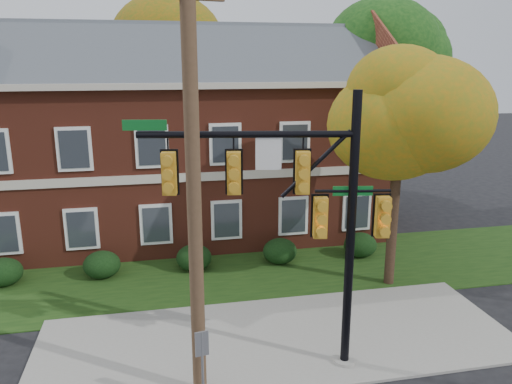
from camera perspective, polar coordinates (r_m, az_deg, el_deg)
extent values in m
plane|color=black|center=(14.63, 3.55, -18.54)|extent=(120.00, 120.00, 0.00)
cube|color=gray|center=(15.43, 2.55, -16.45)|extent=(14.00, 5.00, 0.08)
cube|color=#193811|center=(19.79, -1.03, -9.17)|extent=(30.00, 6.00, 0.04)
cube|color=maroon|center=(24.26, -8.37, 3.76)|extent=(18.00, 8.00, 7.00)
cube|color=beige|center=(23.86, -8.69, 12.33)|extent=(18.80, 8.80, 0.24)
cube|color=beige|center=(20.32, -7.66, 1.68)|extent=(18.00, 0.12, 0.35)
ellipsoid|color=black|center=(20.75, -26.95, -8.18)|extent=(1.40, 1.26, 1.05)
ellipsoid|color=black|center=(20.07, -17.20, -7.94)|extent=(1.40, 1.26, 1.05)
ellipsoid|color=black|center=(20.00, -7.10, -7.46)|extent=(1.40, 1.26, 1.05)
ellipsoid|color=black|center=(20.53, 2.74, -6.76)|extent=(1.40, 1.26, 1.05)
ellipsoid|color=black|center=(21.61, 11.82, -5.95)|extent=(1.40, 1.26, 1.05)
cylinder|color=black|center=(18.57, 15.46, -1.93)|extent=(0.36, 0.36, 5.76)
ellipsoid|color=#B46E0F|center=(17.92, 16.24, 9.18)|extent=(4.25, 4.25, 3.60)
ellipsoid|color=#B46E0F|center=(17.85, 18.76, 10.91)|extent=(3.50, 3.50, 3.00)
cylinder|color=black|center=(28.05, 14.61, 4.94)|extent=(0.36, 0.36, 7.04)
ellipsoid|color=#103C11|center=(27.69, 15.21, 13.95)|extent=(5.95, 5.95, 5.04)
ellipsoid|color=#103C11|center=(27.63, 17.47, 15.04)|extent=(4.90, 4.90, 4.20)
cylinder|color=black|center=(32.16, -7.49, 7.04)|extent=(0.36, 0.36, 7.68)
ellipsoid|color=#A95A0E|center=(31.89, -7.78, 15.62)|extent=(6.46, 6.46, 5.47)
ellipsoid|color=#A95A0E|center=(31.43, -5.94, 16.79)|extent=(5.32, 5.32, 4.56)
cylinder|color=gray|center=(14.56, 10.05, -18.55)|extent=(0.59, 0.59, 0.17)
cylinder|color=black|center=(12.96, 10.75, -5.07)|extent=(0.27, 0.27, 7.37)
cylinder|color=black|center=(12.03, -1.07, 6.60)|extent=(5.22, 1.07, 0.17)
cylinder|color=black|center=(12.61, 11.01, 0.12)|extent=(1.88, 0.41, 0.08)
cube|color=gold|center=(12.32, -9.91, 2.09)|extent=(0.51, 0.39, 1.22)
cube|color=gold|center=(12.20, -2.54, 2.17)|extent=(0.51, 0.39, 1.22)
cube|color=gold|center=(12.29, 5.35, 2.22)|extent=(0.51, 0.39, 1.22)
cube|color=silver|center=(12.12, 1.44, 4.39)|extent=(0.63, 0.15, 0.79)
cube|color=#0C5C1F|center=(12.21, -12.62, 7.47)|extent=(1.04, 0.22, 0.25)
cube|color=gold|center=(12.65, 7.36, -2.91)|extent=(0.51, 0.39, 1.22)
cube|color=gold|center=(12.99, 14.27, -2.78)|extent=(0.51, 0.39, 1.22)
cube|color=#0C5C1F|center=(12.61, 11.01, 0.12)|extent=(0.99, 0.21, 0.24)
cylinder|color=#4A3622|center=(11.23, -7.10, -0.82)|extent=(0.40, 0.40, 10.06)
cylinder|color=slate|center=(12.22, -6.10, -19.98)|extent=(0.07, 0.07, 2.15)
cube|color=slate|center=(11.80, -6.21, -16.86)|extent=(0.31, 0.09, 0.60)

